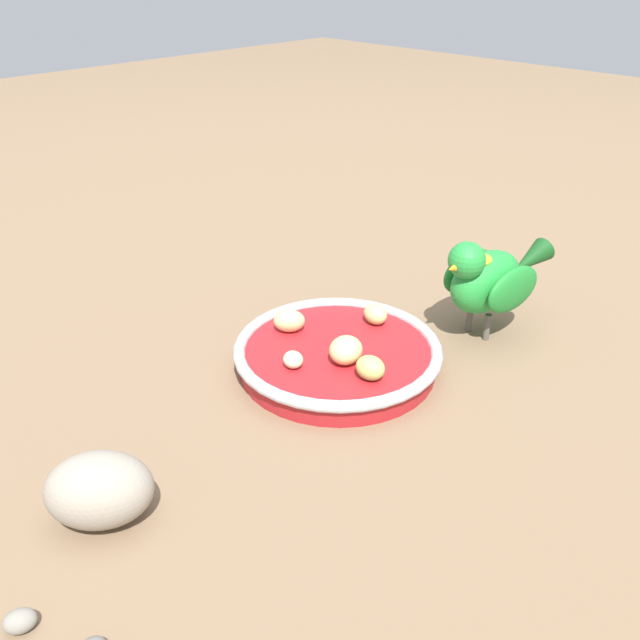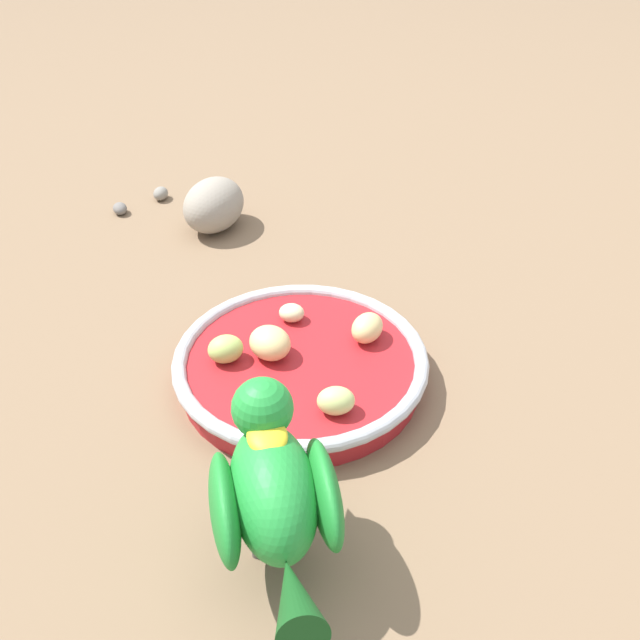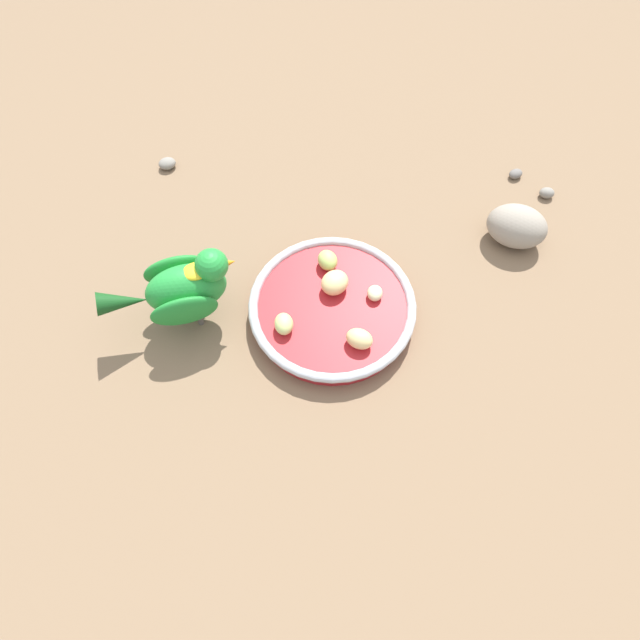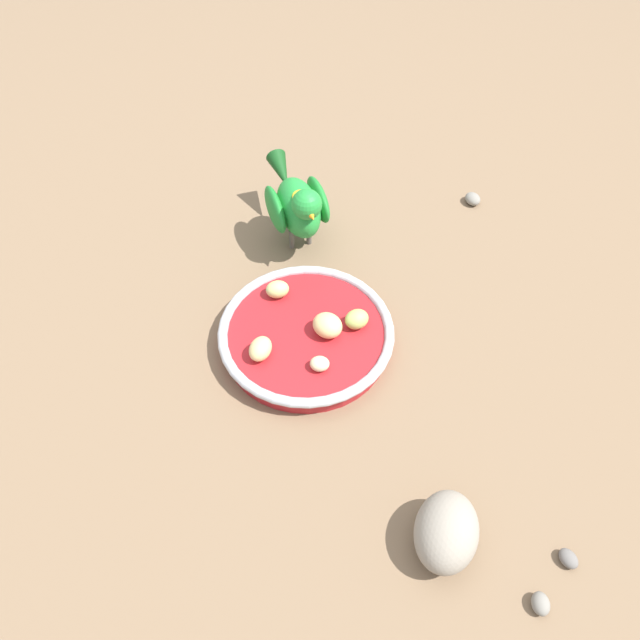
{
  "view_description": "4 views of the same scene",
  "coord_description": "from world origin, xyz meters",
  "px_view_note": "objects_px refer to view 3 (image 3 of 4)",
  "views": [
    {
      "loc": [
        0.49,
        0.46,
        0.42
      ],
      "look_at": [
        0.04,
        0.01,
        0.06
      ],
      "focal_mm": 39.06,
      "sensor_mm": 36.0,
      "label": 1
    },
    {
      "loc": [
        -0.47,
        0.16,
        0.45
      ],
      "look_at": [
        0.05,
        -0.0,
        0.05
      ],
      "focal_mm": 41.79,
      "sensor_mm": 36.0,
      "label": 2
    },
    {
      "loc": [
        -0.14,
        -0.34,
        0.69
      ],
      "look_at": [
        -0.01,
        -0.01,
        0.05
      ],
      "focal_mm": 32.29,
      "sensor_mm": 36.0,
      "label": 3
    },
    {
      "loc": [
        0.47,
        -0.17,
        0.65
      ],
      "look_at": [
        0.04,
        0.04,
        0.06
      ],
      "focal_mm": 34.8,
      "sensor_mm": 36.0,
      "label": 4
    }
  ],
  "objects_px": {
    "parrot": "(183,288)",
    "apple_piece_3": "(328,260)",
    "apple_piece_0": "(359,339)",
    "rock_large": "(517,226)",
    "apple_piece_4": "(284,324)",
    "apple_piece_2": "(335,283)",
    "feeding_bowl": "(332,308)",
    "pebble_0": "(547,193)",
    "pebble_2": "(167,164)",
    "apple_piece_1": "(375,293)",
    "pebble_1": "(516,174)"
  },
  "relations": [
    {
      "from": "apple_piece_3",
      "to": "apple_piece_2",
      "type": "bearing_deg",
      "value": -98.03
    },
    {
      "from": "parrot",
      "to": "rock_large",
      "type": "height_order",
      "value": "parrot"
    },
    {
      "from": "pebble_0",
      "to": "pebble_2",
      "type": "xyz_separation_m",
      "value": [
        -0.53,
        0.28,
        0.0
      ]
    },
    {
      "from": "apple_piece_2",
      "to": "pebble_1",
      "type": "distance_m",
      "value": 0.37
    },
    {
      "from": "apple_piece_3",
      "to": "pebble_1",
      "type": "relative_size",
      "value": 1.41
    },
    {
      "from": "apple_piece_1",
      "to": "rock_large",
      "type": "bearing_deg",
      "value": 6.93
    },
    {
      "from": "rock_large",
      "to": "apple_piece_3",
      "type": "bearing_deg",
      "value": 171.47
    },
    {
      "from": "parrot",
      "to": "pebble_1",
      "type": "height_order",
      "value": "parrot"
    },
    {
      "from": "apple_piece_3",
      "to": "parrot",
      "type": "relative_size",
      "value": 0.17
    },
    {
      "from": "apple_piece_1",
      "to": "pebble_1",
      "type": "xyz_separation_m",
      "value": [
        0.31,
        0.14,
        -0.03
      ]
    },
    {
      "from": "apple_piece_4",
      "to": "apple_piece_0",
      "type": "bearing_deg",
      "value": -34.75
    },
    {
      "from": "apple_piece_0",
      "to": "pebble_1",
      "type": "distance_m",
      "value": 0.41
    },
    {
      "from": "apple_piece_1",
      "to": "pebble_2",
      "type": "xyz_separation_m",
      "value": [
        -0.2,
        0.36,
        -0.03
      ]
    },
    {
      "from": "parrot",
      "to": "pebble_0",
      "type": "distance_m",
      "value": 0.57
    },
    {
      "from": "apple_piece_3",
      "to": "rock_large",
      "type": "relative_size",
      "value": 0.36
    },
    {
      "from": "apple_piece_0",
      "to": "rock_large",
      "type": "relative_size",
      "value": 0.41
    },
    {
      "from": "parrot",
      "to": "apple_piece_3",
      "type": "bearing_deg",
      "value": 4.28
    },
    {
      "from": "apple_piece_4",
      "to": "pebble_2",
      "type": "relative_size",
      "value": 1.13
    },
    {
      "from": "pebble_1",
      "to": "pebble_2",
      "type": "relative_size",
      "value": 0.81
    },
    {
      "from": "rock_large",
      "to": "pebble_0",
      "type": "bearing_deg",
      "value": 29.32
    },
    {
      "from": "apple_piece_3",
      "to": "apple_piece_0",
      "type": "bearing_deg",
      "value": -93.8
    },
    {
      "from": "apple_piece_0",
      "to": "parrot",
      "type": "relative_size",
      "value": 0.19
    },
    {
      "from": "apple_piece_4",
      "to": "pebble_2",
      "type": "height_order",
      "value": "apple_piece_4"
    },
    {
      "from": "pebble_1",
      "to": "apple_piece_2",
      "type": "bearing_deg",
      "value": -163.84
    },
    {
      "from": "feeding_bowl",
      "to": "parrot",
      "type": "height_order",
      "value": "parrot"
    },
    {
      "from": "feeding_bowl",
      "to": "parrot",
      "type": "relative_size",
      "value": 1.24
    },
    {
      "from": "parrot",
      "to": "apple_piece_2",
      "type": "bearing_deg",
      "value": -7.13
    },
    {
      "from": "feeding_bowl",
      "to": "apple_piece_2",
      "type": "bearing_deg",
      "value": 61.33
    },
    {
      "from": "apple_piece_4",
      "to": "parrot",
      "type": "xyz_separation_m",
      "value": [
        -0.11,
        0.08,
        0.04
      ]
    },
    {
      "from": "apple_piece_1",
      "to": "pebble_2",
      "type": "bearing_deg",
      "value": 118.9
    },
    {
      "from": "pebble_0",
      "to": "apple_piece_2",
      "type": "bearing_deg",
      "value": -172.53
    },
    {
      "from": "feeding_bowl",
      "to": "apple_piece_0",
      "type": "xyz_separation_m",
      "value": [
        0.01,
        -0.07,
        0.02
      ]
    },
    {
      "from": "pebble_2",
      "to": "parrot",
      "type": "bearing_deg",
      "value": -97.4
    },
    {
      "from": "apple_piece_2",
      "to": "pebble_0",
      "type": "bearing_deg",
      "value": 7.47
    },
    {
      "from": "feeding_bowl",
      "to": "apple_piece_2",
      "type": "distance_m",
      "value": 0.04
    },
    {
      "from": "apple_piece_0",
      "to": "apple_piece_3",
      "type": "bearing_deg",
      "value": 86.2
    },
    {
      "from": "apple_piece_3",
      "to": "apple_piece_4",
      "type": "distance_m",
      "value": 0.12
    },
    {
      "from": "apple_piece_2",
      "to": "pebble_1",
      "type": "relative_size",
      "value": 1.78
    },
    {
      "from": "parrot",
      "to": "pebble_1",
      "type": "xyz_separation_m",
      "value": [
        0.55,
        0.06,
        -0.07
      ]
    },
    {
      "from": "apple_piece_0",
      "to": "rock_large",
      "type": "height_order",
      "value": "rock_large"
    },
    {
      "from": "apple_piece_2",
      "to": "rock_large",
      "type": "bearing_deg",
      "value": -0.63
    },
    {
      "from": "pebble_0",
      "to": "apple_piece_1",
      "type": "bearing_deg",
      "value": -166.2
    },
    {
      "from": "apple_piece_4",
      "to": "apple_piece_3",
      "type": "bearing_deg",
      "value": 38.33
    },
    {
      "from": "parrot",
      "to": "pebble_2",
      "type": "bearing_deg",
      "value": 88.56
    },
    {
      "from": "feeding_bowl",
      "to": "parrot",
      "type": "xyz_separation_m",
      "value": [
        -0.18,
        0.07,
        0.06
      ]
    },
    {
      "from": "parrot",
      "to": "pebble_2",
      "type": "relative_size",
      "value": 6.7
    },
    {
      "from": "feeding_bowl",
      "to": "apple_piece_3",
      "type": "distance_m",
      "value": 0.07
    },
    {
      "from": "apple_piece_2",
      "to": "apple_piece_4",
      "type": "height_order",
      "value": "apple_piece_2"
    },
    {
      "from": "parrot",
      "to": "pebble_2",
      "type": "distance_m",
      "value": 0.29
    },
    {
      "from": "feeding_bowl",
      "to": "rock_large",
      "type": "xyz_separation_m",
      "value": [
        0.3,
        0.02,
        0.01
      ]
    }
  ]
}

